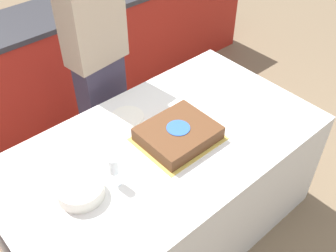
{
  "coord_description": "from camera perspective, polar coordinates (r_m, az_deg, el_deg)",
  "views": [
    {
      "loc": [
        -1.01,
        -1.2,
        2.3
      ],
      "look_at": [
        0.04,
        0.0,
        0.88
      ],
      "focal_mm": 42.0,
      "sensor_mm": 36.0,
      "label": 1
    }
  ],
  "objects": [
    {
      "name": "dining_table",
      "position": [
        2.47,
        -0.75,
        -8.93
      ],
      "size": [
        1.85,
        1.04,
        0.78
      ],
      "color": "silver",
      "rests_on": "ground_plane"
    },
    {
      "name": "plate_stack",
      "position": [
        1.96,
        -12.57,
        -9.07
      ],
      "size": [
        0.23,
        0.23,
        0.07
      ],
      "color": "white",
      "rests_on": "dining_table"
    },
    {
      "name": "cake",
      "position": [
        2.18,
        1.48,
        -1.13
      ],
      "size": [
        0.44,
        0.38,
        0.09
      ],
      "color": "gold",
      "rests_on": "dining_table"
    },
    {
      "name": "wine_glass",
      "position": [
        1.92,
        -7.87,
        -5.94
      ],
      "size": [
        0.06,
        0.06,
        0.17
      ],
      "color": "white",
      "rests_on": "dining_table"
    },
    {
      "name": "back_counter",
      "position": [
        3.49,
        -18.3,
        7.67
      ],
      "size": [
        4.4,
        0.58,
        0.92
      ],
      "color": "#A82319",
      "rests_on": "ground_plane"
    },
    {
      "name": "ground_plane",
      "position": [
        2.78,
        -0.68,
        -14.02
      ],
      "size": [
        14.0,
        14.0,
        0.0
      ],
      "primitive_type": "plane",
      "color": "#7A664C"
    },
    {
      "name": "person_cutting_cake",
      "position": [
        2.65,
        -10.04,
        8.2
      ],
      "size": [
        0.4,
        0.24,
        1.66
      ],
      "rotation": [
        0.0,
        0.0,
        -3.03
      ],
      "color": "#383347",
      "rests_on": "ground_plane"
    },
    {
      "name": "side_plate_near_cake",
      "position": [
        2.36,
        -5.91,
        1.39
      ],
      "size": [
        0.2,
        0.2,
        0.0
      ],
      "color": "white",
      "rests_on": "dining_table"
    }
  ]
}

